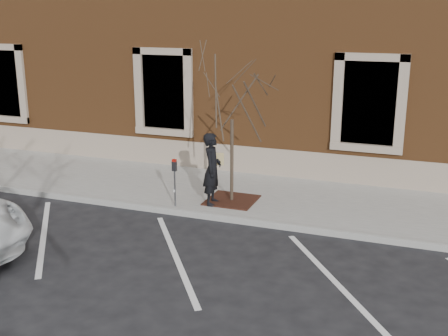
% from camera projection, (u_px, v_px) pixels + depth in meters
% --- Properties ---
extents(ground, '(120.00, 120.00, 0.00)m').
position_uv_depth(ground, '(215.00, 219.00, 13.26)').
color(ground, '#28282B').
rests_on(ground, ground).
extents(sidewalk_near, '(40.00, 3.50, 0.15)m').
position_uv_depth(sidewalk_near, '(239.00, 194.00, 14.82)').
color(sidewalk_near, '#B1ADA6').
rests_on(sidewalk_near, ground).
extents(curb_near, '(40.00, 0.12, 0.15)m').
position_uv_depth(curb_near, '(214.00, 217.00, 13.20)').
color(curb_near, '#9E9E99').
rests_on(curb_near, ground).
extents(parking_stripes, '(28.00, 4.40, 0.01)m').
position_uv_depth(parking_stripes, '(175.00, 256.00, 11.28)').
color(parking_stripes, silver).
rests_on(parking_stripes, ground).
extents(building_civic, '(40.00, 8.62, 8.00)m').
position_uv_depth(building_civic, '(297.00, 33.00, 19.15)').
color(building_civic, brown).
rests_on(building_civic, ground).
extents(man, '(0.50, 0.69, 1.78)m').
position_uv_depth(man, '(212.00, 169.00, 13.62)').
color(man, black).
rests_on(man, sidewalk_near).
extents(parking_meter, '(0.11, 0.08, 1.18)m').
position_uv_depth(parking_meter, '(175.00, 174.00, 13.47)').
color(parking_meter, '#595B60').
rests_on(parking_meter, sidewalk_near).
extents(tree_grate, '(1.20, 1.20, 0.03)m').
position_uv_depth(tree_grate, '(232.00, 200.00, 14.09)').
color(tree_grate, '#3E1E14').
rests_on(tree_grate, sidewalk_near).
extents(sapling, '(2.26, 2.26, 3.76)m').
position_uv_depth(sapling, '(232.00, 96.00, 13.37)').
color(sapling, '#433228').
rests_on(sapling, sidewalk_near).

